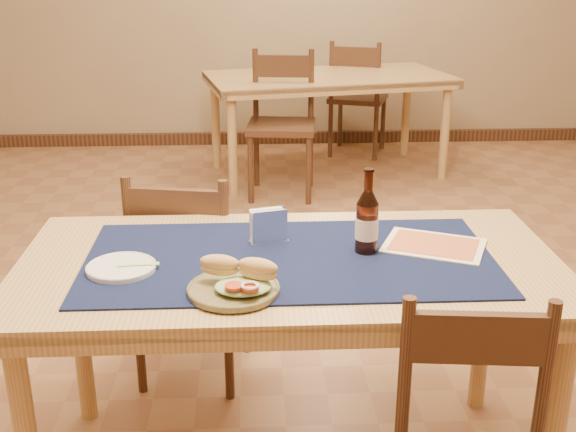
{
  "coord_description": "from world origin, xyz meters",
  "views": [
    {
      "loc": [
        -0.1,
        -2.75,
        1.61
      ],
      "look_at": [
        0.0,
        -0.7,
        0.85
      ],
      "focal_mm": 45.0,
      "sensor_mm": 36.0,
      "label": 1
    }
  ],
  "objects_px": {
    "sandwich_plate": "(237,283)",
    "beer_bottle": "(367,221)",
    "main_table": "(290,285)",
    "back_table": "(328,86)",
    "napkin_holder": "(268,227)",
    "chair_main_far": "(190,273)"
  },
  "relations": [
    {
      "from": "back_table",
      "to": "napkin_holder",
      "type": "xyz_separation_m",
      "value": [
        -0.52,
        -3.21,
        0.14
      ]
    },
    {
      "from": "sandwich_plate",
      "to": "chair_main_far",
      "type": "bearing_deg",
      "value": 104.15
    },
    {
      "from": "back_table",
      "to": "sandwich_plate",
      "type": "distance_m",
      "value": 3.62
    },
    {
      "from": "beer_bottle",
      "to": "main_table",
      "type": "bearing_deg",
      "value": -170.97
    },
    {
      "from": "sandwich_plate",
      "to": "beer_bottle",
      "type": "distance_m",
      "value": 0.47
    },
    {
      "from": "back_table",
      "to": "napkin_holder",
      "type": "distance_m",
      "value": 3.26
    },
    {
      "from": "chair_main_far",
      "to": "sandwich_plate",
      "type": "relative_size",
      "value": 3.51
    },
    {
      "from": "chair_main_far",
      "to": "beer_bottle",
      "type": "relative_size",
      "value": 3.37
    },
    {
      "from": "main_table",
      "to": "chair_main_far",
      "type": "distance_m",
      "value": 0.7
    },
    {
      "from": "chair_main_far",
      "to": "beer_bottle",
      "type": "distance_m",
      "value": 0.88
    },
    {
      "from": "beer_bottle",
      "to": "sandwich_plate",
      "type": "bearing_deg",
      "value": -146.08
    },
    {
      "from": "back_table",
      "to": "chair_main_far",
      "type": "xyz_separation_m",
      "value": [
        -0.81,
        -2.77,
        -0.21
      ]
    },
    {
      "from": "main_table",
      "to": "beer_bottle",
      "type": "height_order",
      "value": "beer_bottle"
    },
    {
      "from": "main_table",
      "to": "back_table",
      "type": "height_order",
      "value": "same"
    },
    {
      "from": "beer_bottle",
      "to": "napkin_holder",
      "type": "xyz_separation_m",
      "value": [
        -0.29,
        0.09,
        -0.05
      ]
    },
    {
      "from": "main_table",
      "to": "napkin_holder",
      "type": "distance_m",
      "value": 0.2
    },
    {
      "from": "main_table",
      "to": "napkin_holder",
      "type": "bearing_deg",
      "value": 114.48
    },
    {
      "from": "sandwich_plate",
      "to": "back_table",
      "type": "bearing_deg",
      "value": 80.22
    },
    {
      "from": "sandwich_plate",
      "to": "beer_bottle",
      "type": "relative_size",
      "value": 0.96
    },
    {
      "from": "beer_bottle",
      "to": "napkin_holder",
      "type": "height_order",
      "value": "beer_bottle"
    },
    {
      "from": "main_table",
      "to": "beer_bottle",
      "type": "xyz_separation_m",
      "value": [
        0.23,
        0.04,
        0.18
      ]
    },
    {
      "from": "main_table",
      "to": "back_table",
      "type": "distance_m",
      "value": 3.38
    }
  ]
}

